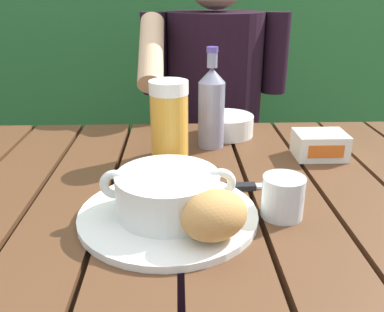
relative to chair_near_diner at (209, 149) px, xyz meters
The scene contains 12 objects.
dining_table 0.87m from the chair_near_diner, 93.88° to the right, with size 1.19×0.82×0.73m.
chair_near_diner is the anchor object (origin of this frame).
person_eating 0.31m from the chair_near_diner, 90.82° to the right, with size 0.48×0.47×1.23m.
serving_plate 1.00m from the chair_near_diner, 98.53° to the right, with size 0.30×0.30×0.01m.
soup_bowl 1.01m from the chair_near_diner, 98.53° to the right, with size 0.22×0.17×0.08m.
bread_roll 1.08m from the chair_near_diner, 94.09° to the right, with size 0.13×0.11×0.08m.
beer_glass 0.78m from the chair_near_diner, 101.81° to the right, with size 0.08×0.08×0.18m.
beer_bottle 0.71m from the chair_near_diner, 94.31° to the right, with size 0.06×0.06×0.24m.
water_glass_small 1.00m from the chair_near_diner, 87.21° to the right, with size 0.07×0.07×0.07m.
butter_tub 0.78m from the chair_near_diner, 74.54° to the right, with size 0.11×0.09×0.06m.
table_knife 0.89m from the chair_near_diner, 88.80° to the right, with size 0.16×0.02×0.01m.
diner_bowl 0.60m from the chair_near_diner, 90.00° to the right, with size 0.14×0.14×0.05m.
Camera 1 is at (-0.07, -0.71, 1.09)m, focal length 38.69 mm.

